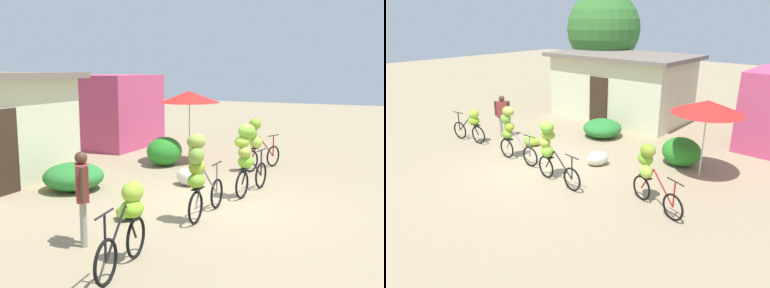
# 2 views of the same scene
# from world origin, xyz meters

# --- Properties ---
(ground_plane) EXTENTS (60.00, 60.00, 0.00)m
(ground_plane) POSITION_xyz_m (0.00, 0.00, 0.00)
(ground_plane) COLOR gray
(building_low) EXTENTS (6.08, 3.71, 2.81)m
(building_low) POSITION_xyz_m (-1.50, 6.46, 1.42)
(building_low) COLOR beige
(building_low) RESTS_ON ground
(tree_behind_building) EXTENTS (3.64, 3.64, 5.55)m
(tree_behind_building) POSITION_xyz_m (-3.87, 8.22, 3.72)
(tree_behind_building) COLOR brown
(tree_behind_building) RESTS_ON ground
(hedge_bush_front_left) EXTENTS (1.45, 1.46, 0.66)m
(hedge_bush_front_left) POSITION_xyz_m (-0.43, 3.72, 0.33)
(hedge_bush_front_left) COLOR #297930
(hedge_bush_front_left) RESTS_ON ground
(hedge_bush_front_right) EXTENTS (1.19, 1.03, 0.87)m
(hedge_bush_front_right) POSITION_xyz_m (3.04, 3.11, 0.43)
(hedge_bush_front_right) COLOR #277D24
(hedge_bush_front_right) RESTS_ON ground
(market_umbrella) EXTENTS (1.89, 1.89, 2.22)m
(market_umbrella) POSITION_xyz_m (3.83, 2.64, 2.04)
(market_umbrella) COLOR beige
(market_umbrella) RESTS_ON ground
(bicycle_leftmost) EXTENTS (1.63, 0.44, 1.25)m
(bicycle_leftmost) POSITION_xyz_m (-3.54, 0.13, 0.74)
(bicycle_leftmost) COLOR black
(bicycle_leftmost) RESTS_ON ground
(bicycle_near_pile) EXTENTS (1.73, 0.40, 1.71)m
(bicycle_near_pile) POSITION_xyz_m (-1.24, 0.02, 1.00)
(bicycle_near_pile) COLOR black
(bicycle_near_pile) RESTS_ON ground
(bicycle_center_loaded) EXTENTS (1.72, 0.50, 1.70)m
(bicycle_center_loaded) POSITION_xyz_m (0.77, -0.25, 1.02)
(bicycle_center_loaded) COLOR black
(bicycle_center_loaded) RESTS_ON ground
(bicycle_by_shop) EXTENTS (1.62, 0.69, 1.52)m
(bicycle_by_shop) POSITION_xyz_m (3.48, 0.37, 0.91)
(bicycle_by_shop) COLOR black
(bicycle_by_shop) RESTS_ON ground
(banana_pile_on_ground) EXTENTS (0.76, 0.67, 0.35)m
(banana_pile_on_ground) POSITION_xyz_m (-1.74, 1.29, 0.15)
(banana_pile_on_ground) COLOR #89B42D
(banana_pile_on_ground) RESTS_ON ground
(produce_sack) EXTENTS (0.72, 0.82, 0.44)m
(produce_sack) POSITION_xyz_m (1.14, 1.42, 0.22)
(produce_sack) COLOR silver
(produce_sack) RESTS_ON ground
(person_vendor) EXTENTS (0.46, 0.41, 1.58)m
(person_vendor) POSITION_xyz_m (-3.21, 1.24, 0.96)
(person_vendor) COLOR gray
(person_vendor) RESTS_ON ground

